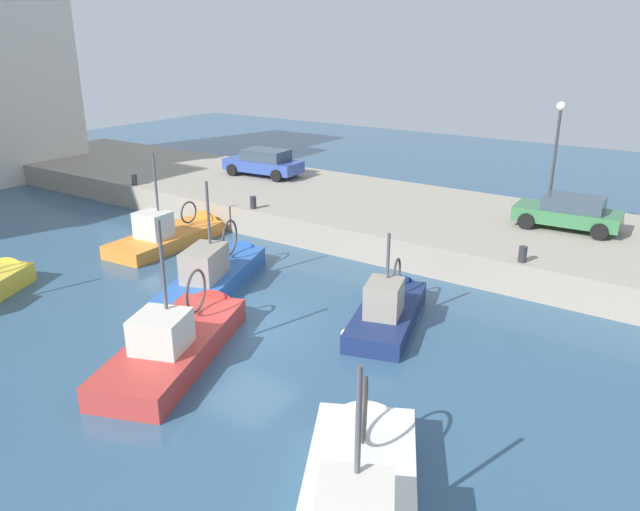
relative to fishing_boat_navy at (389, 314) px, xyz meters
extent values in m
plane|color=#335675|center=(-3.10, 3.26, -0.14)|extent=(80.00, 80.00, 0.00)
cube|color=#9E9384|center=(8.40, 3.26, 0.46)|extent=(9.00, 56.00, 1.20)
cube|color=navy|center=(-0.36, -0.11, -0.14)|extent=(5.02, 2.99, 1.13)
cone|color=navy|center=(2.24, 0.68, -0.14)|extent=(1.30, 1.72, 1.52)
cube|color=#896B4C|center=(-0.36, -0.11, 0.36)|extent=(4.80, 2.81, 0.08)
cube|color=gray|center=(-0.93, -0.28, 0.94)|extent=(1.47, 1.33, 1.07)
cylinder|color=#4C4C51|center=(-0.57, -0.18, 1.62)|extent=(0.10, 0.10, 2.51)
torus|color=#3F3833|center=(0.91, 0.27, 1.01)|extent=(1.05, 0.39, 1.07)
sphere|color=white|center=(-1.99, 0.37, 0.03)|extent=(0.32, 0.32, 0.32)
cube|color=orange|center=(0.91, 11.31, -0.14)|extent=(5.41, 2.41, 1.10)
cone|color=orange|center=(3.89, 11.51, -0.14)|extent=(1.02, 1.91, 1.85)
cube|color=#896B4C|center=(0.91, 11.31, 0.35)|extent=(5.19, 2.23, 0.08)
cube|color=beige|center=(0.26, 11.27, 0.94)|extent=(1.20, 1.39, 1.09)
cylinder|color=#4C4C51|center=(0.59, 11.29, 2.12)|extent=(0.10, 0.10, 3.52)
torus|color=#3F3833|center=(2.38, 11.41, 0.96)|extent=(1.00, 0.15, 1.00)
sphere|color=white|center=(-0.75, 12.33, 0.02)|extent=(0.32, 0.32, 0.32)
cone|color=gold|center=(-4.62, 13.24, -0.14)|extent=(1.54, 1.94, 1.73)
cube|color=#BC3833|center=(-5.72, 3.62, -0.14)|extent=(6.19, 4.06, 1.36)
cone|color=#BC3833|center=(-2.68, 4.81, -0.14)|extent=(1.52, 2.07, 1.87)
cube|color=#896B4C|center=(-5.72, 3.62, 0.47)|extent=(5.91, 3.82, 0.08)
cube|color=beige|center=(-6.30, 3.39, 1.00)|extent=(1.72, 1.71, 0.99)
cylinder|color=#4C4C51|center=(-5.93, 3.54, 2.21)|extent=(0.10, 0.10, 3.49)
torus|color=#3F3833|center=(-4.20, 4.22, 1.24)|extent=(1.26, 0.56, 1.33)
sphere|color=white|center=(-7.77, 4.04, 0.06)|extent=(0.32, 0.32, 0.32)
cube|color=#2D60B7|center=(-1.32, 6.40, -0.14)|extent=(6.28, 3.79, 1.18)
cone|color=#2D60B7|center=(1.83, 7.57, -0.14)|extent=(1.41, 1.84, 1.63)
cube|color=#9E7A51|center=(-1.32, 6.40, 0.39)|extent=(6.00, 3.57, 0.08)
cube|color=gray|center=(-1.89, 6.19, 0.98)|extent=(2.07, 1.66, 1.10)
cylinder|color=#4C4C51|center=(-1.38, 6.38, 2.06)|extent=(0.10, 0.10, 3.33)
torus|color=#3F3833|center=(0.26, 6.99, 1.18)|extent=(1.31, 0.55, 1.37)
sphere|color=white|center=(-3.36, 6.71, 0.03)|extent=(0.32, 0.32, 0.32)
cone|color=white|center=(-5.31, -2.32, -0.14)|extent=(1.67, 2.09, 1.88)
cube|color=#B2A893|center=(-8.05, -3.75, 0.52)|extent=(5.55, 4.14, 0.08)
cylinder|color=#4C4C51|center=(-8.65, -4.07, 2.04)|extent=(0.10, 0.10, 3.03)
torus|color=#3F3833|center=(-6.69, -3.04, 1.30)|extent=(1.21, 0.69, 1.33)
cube|color=#387547|center=(9.03, -2.95, 1.60)|extent=(1.91, 4.06, 0.55)
cube|color=#384756|center=(9.04, -3.15, 2.14)|extent=(1.60, 2.31, 0.52)
cylinder|color=black|center=(8.12, -1.66, 1.38)|extent=(0.26, 0.65, 0.64)
cylinder|color=black|center=(9.78, -1.55, 1.38)|extent=(0.26, 0.65, 0.64)
cylinder|color=black|center=(8.28, -4.35, 1.38)|extent=(0.26, 0.65, 0.64)
cylinder|color=black|center=(9.95, -4.25, 1.38)|extent=(0.26, 0.65, 0.64)
cube|color=#334C9E|center=(9.73, 13.24, 1.63)|extent=(2.03, 4.42, 0.61)
cube|color=#384756|center=(9.75, 13.02, 2.22)|extent=(1.69, 2.52, 0.58)
cylinder|color=black|center=(8.77, 14.64, 1.38)|extent=(0.27, 0.65, 0.64)
cylinder|color=black|center=(10.48, 14.76, 1.38)|extent=(0.27, 0.65, 0.64)
cylinder|color=black|center=(8.98, 11.72, 1.38)|extent=(0.27, 0.65, 0.64)
cylinder|color=black|center=(10.70, 11.84, 1.38)|extent=(0.27, 0.65, 0.64)
cylinder|color=#2D2D33|center=(4.25, -2.74, 1.33)|extent=(0.28, 0.28, 0.55)
cylinder|color=#2D2D33|center=(4.25, 9.26, 1.33)|extent=(0.28, 0.28, 0.55)
cylinder|color=#2D2D33|center=(4.25, 17.26, 1.33)|extent=(0.28, 0.28, 0.55)
cylinder|color=#38383D|center=(9.90, -1.99, 3.31)|extent=(0.12, 0.12, 4.50)
sphere|color=#F2EACC|center=(9.90, -1.99, 5.71)|extent=(0.36, 0.36, 0.36)
camera|label=1|loc=(-15.85, -8.32, 8.35)|focal=34.61mm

